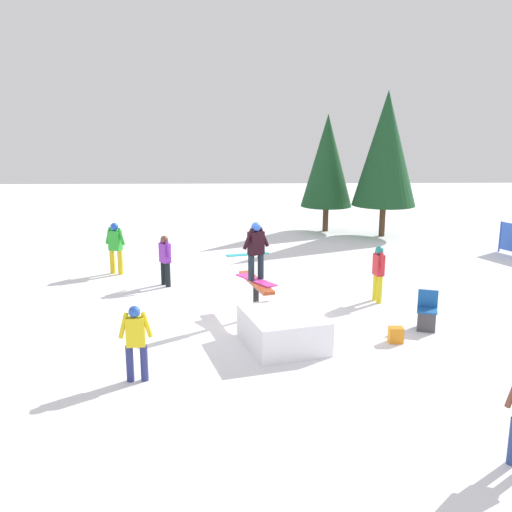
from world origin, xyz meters
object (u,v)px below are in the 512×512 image
(bystander_purple, at_px, (165,258))
(bystander_red, at_px, (378,271))
(main_rider_on_rail, at_px, (256,251))
(loose_snowboard_cyan, at_px, (248,254))
(bystander_yellow, at_px, (136,339))
(pine_tree_far, at_px, (386,149))
(pine_tree_near, at_px, (327,161))
(folding_chair, at_px, (427,311))
(bystander_green, at_px, (115,245))
(rail_feature, at_px, (256,287))
(backpack_on_snow, at_px, (396,335))

(bystander_purple, bearing_deg, bystander_red, 38.49)
(main_rider_on_rail, height_order, loose_snowboard_cyan, main_rider_on_rail)
(main_rider_on_rail, xyz_separation_m, bystander_yellow, (-3.38, 2.24, -0.82))
(pine_tree_far, bearing_deg, loose_snowboard_cyan, 120.17)
(loose_snowboard_cyan, distance_m, pine_tree_near, 6.27)
(folding_chair, height_order, pine_tree_far, pine_tree_far)
(bystander_red, relative_size, folding_chair, 1.68)
(bystander_green, xyz_separation_m, loose_snowboard_cyan, (2.46, -4.08, -0.88))
(rail_feature, bearing_deg, backpack_on_snow, -136.06)
(loose_snowboard_cyan, height_order, folding_chair, folding_chair)
(main_rider_on_rail, xyz_separation_m, loose_snowboard_cyan, (6.59, 0.12, -1.61))
(bystander_green, distance_m, loose_snowboard_cyan, 4.84)
(bystander_red, xyz_separation_m, loose_snowboard_cyan, (5.43, 3.31, -0.82))
(backpack_on_snow, bearing_deg, loose_snowboard_cyan, 111.68)
(rail_feature, distance_m, folding_chair, 3.96)
(rail_feature, relative_size, bystander_purple, 1.32)
(bystander_purple, distance_m, pine_tree_near, 10.24)
(bystander_purple, bearing_deg, main_rider_on_rail, 6.48)
(folding_chair, bearing_deg, bystander_red, 125.98)
(bystander_purple, height_order, pine_tree_near, pine_tree_near)
(bystander_red, height_order, pine_tree_near, pine_tree_near)
(rail_feature, relative_size, pine_tree_far, 0.33)
(bystander_yellow, bearing_deg, bystander_green, 99.52)
(rail_feature, xyz_separation_m, main_rider_on_rail, (0.00, 0.00, 0.87))
(bystander_green, relative_size, folding_chair, 1.81)
(rail_feature, bearing_deg, main_rider_on_rail, 0.00)
(pine_tree_near, bearing_deg, backpack_on_snow, 178.50)
(bystander_yellow, relative_size, folding_chair, 1.62)
(backpack_on_snow, bearing_deg, pine_tree_near, 89.92)
(main_rider_on_rail, distance_m, backpack_on_snow, 3.68)
(folding_chair, height_order, pine_tree_near, pine_tree_near)
(bystander_yellow, xyz_separation_m, loose_snowboard_cyan, (9.96, -2.12, -0.79))
(bystander_red, xyz_separation_m, pine_tree_far, (8.65, -2.22, 2.69))
(bystander_red, relative_size, backpack_on_snow, 4.35)
(main_rider_on_rail, bearing_deg, rail_feature, 0.00)
(backpack_on_snow, height_order, pine_tree_near, pine_tree_near)
(rail_feature, xyz_separation_m, bystander_green, (4.12, 4.19, 0.14))
(bystander_green, distance_m, backpack_on_snow, 9.21)
(loose_snowboard_cyan, bearing_deg, backpack_on_snow, -85.27)
(bystander_yellow, xyz_separation_m, folding_chair, (2.49, -6.08, -0.39))
(main_rider_on_rail, xyz_separation_m, bystander_red, (1.15, -3.20, -0.79))
(folding_chair, relative_size, pine_tree_far, 0.15)
(bystander_purple, xyz_separation_m, pine_tree_near, (8.18, -5.77, 2.16))
(bystander_green, distance_m, pine_tree_far, 11.47)
(bystander_red, height_order, backpack_on_snow, bystander_red)
(rail_feature, relative_size, backpack_on_snow, 5.68)
(bystander_red, distance_m, loose_snowboard_cyan, 6.42)
(bystander_red, relative_size, pine_tree_far, 0.26)
(backpack_on_snow, xyz_separation_m, pine_tree_far, (11.48, -2.48, 3.35))
(bystander_purple, height_order, pine_tree_far, pine_tree_far)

